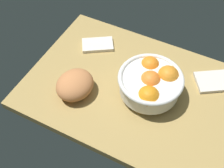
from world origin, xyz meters
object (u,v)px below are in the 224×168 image
at_px(fruit_bowl, 151,83).
at_px(napkin_spare, 98,45).
at_px(bread_loaf, 75,85).
at_px(napkin_folded, 213,81).

height_order(fruit_bowl, napkin_spare, fruit_bowl).
relative_size(bread_loaf, napkin_folded, 1.14).
xyz_separation_m(bread_loaf, napkin_folded, (0.42, 0.26, -0.03)).
xyz_separation_m(fruit_bowl, bread_loaf, (-0.24, -0.11, -0.02)).
relative_size(fruit_bowl, napkin_folded, 1.80).
bearing_deg(bread_loaf, fruit_bowl, 25.02).
bearing_deg(napkin_spare, bread_loaf, -80.10).
bearing_deg(bread_loaf, napkin_folded, 31.59).
height_order(fruit_bowl, napkin_folded, fruit_bowl).
bearing_deg(fruit_bowl, bread_loaf, -154.98).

